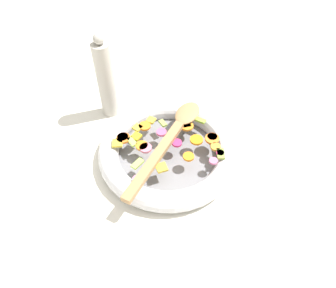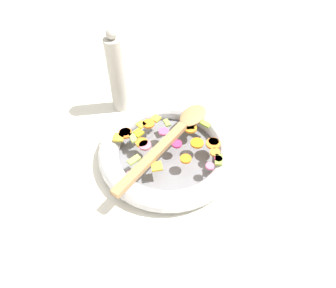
# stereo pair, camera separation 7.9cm
# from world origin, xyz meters

# --- Properties ---
(ground_plane) EXTENTS (4.00, 4.00, 0.00)m
(ground_plane) POSITION_xyz_m (0.00, 0.00, 0.00)
(ground_plane) COLOR silver
(skillet) EXTENTS (0.34, 0.34, 0.05)m
(skillet) POSITION_xyz_m (0.00, 0.00, 0.02)
(skillet) COLOR slate
(skillet) RESTS_ON ground_plane
(chopped_vegetables) EXTENTS (0.27, 0.20, 0.01)m
(chopped_vegetables) POSITION_xyz_m (0.01, 0.01, 0.05)
(chopped_vegetables) COLOR orange
(chopped_vegetables) RESTS_ON skillet
(wooden_spoon) EXTENTS (0.27, 0.27, 0.01)m
(wooden_spoon) POSITION_xyz_m (0.01, 0.01, 0.06)
(wooden_spoon) COLOR #A87F51
(wooden_spoon) RESTS_ON chopped_vegetables
(pepper_mill) EXTENTS (0.05, 0.05, 0.25)m
(pepper_mill) POSITION_xyz_m (-0.11, 0.21, 0.11)
(pepper_mill) COLOR #B2ADA3
(pepper_mill) RESTS_ON ground_plane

